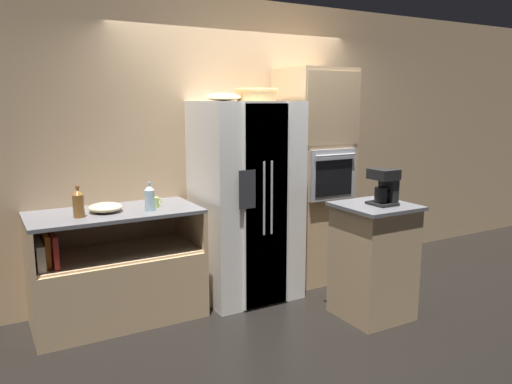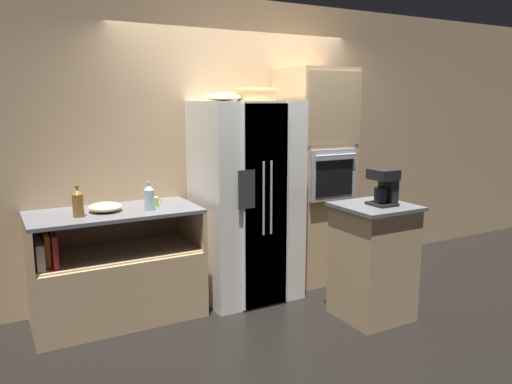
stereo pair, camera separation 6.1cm
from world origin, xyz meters
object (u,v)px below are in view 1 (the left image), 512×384
Objects in this scene: coffee_maker at (385,185)px; mug at (155,202)px; refrigerator at (246,201)px; bottle_short at (150,198)px; wall_oven at (313,176)px; bottle_tall at (78,203)px; wicker_basket at (257,94)px; fruit_bowl at (223,97)px; mixing_bowl at (106,207)px.

mug is at bearing 147.35° from coffee_maker.
refrigerator is 0.96m from bottle_short.
wall_oven is 2.33m from bottle_tall.
bottle_short is at bearing 151.57° from coffee_maker.
refrigerator is at bearing -174.73° from wall_oven.
wall_oven is at bearing 5.28° from bottle_short.
wicker_basket is at bearing 7.28° from bottle_short.
refrigerator is 5.77× the size of fruit_bowl.
wall_oven is (0.83, 0.08, 0.16)m from refrigerator.
coffee_maker is at bearing -48.04° from fruit_bowl.
refrigerator is 1.28m from mixing_bowl.
bottle_tall is (-2.33, -0.12, -0.02)m from wall_oven.
wall_oven is 1.29m from fruit_bowl.
wall_oven is 1.78m from bottle_short.
bottle_short is at bearing -174.72° from wall_oven.
wicker_basket is 1.47× the size of mixing_bowl.
mug is (0.08, 0.12, -0.07)m from bottle_short.
fruit_bowl is 1.28× the size of bottle_tall.
fruit_bowl is at bearing 179.64° from wicker_basket.
bottle_short is (-0.75, -0.14, -0.82)m from fruit_bowl.
bottle_tall reaches higher than mug.
refrigerator is at bearing 5.28° from bottle_short.
mixing_bowl is (-0.33, 0.13, -0.07)m from bottle_short.
wall_oven is at bearing 2.04° from wicker_basket.
wicker_basket is at bearing 0.33° from mixing_bowl.
coffee_maker is (2.04, -1.06, 0.17)m from mixing_bowl.
wall_oven is 8.99× the size of bottle_short.
wicker_basket is (0.15, 0.05, 0.98)m from refrigerator.
fruit_bowl is at bearing 131.96° from coffee_maker.
bottle_tall reaches higher than bottle_short.
wall_oven is at bearing 3.05° from bottle_tall.
mixing_bowl is (-0.41, 0.01, -0.00)m from mug.
wicker_basket is at bearing 1.15° from mug.
bottle_short is at bearing -4.12° from bottle_tall.
wall_oven is at bearing 1.23° from fruit_bowl.
mixing_bowl is at bearing 178.28° from mug.
refrigerator is 6.11× the size of coffee_maker.
coffee_maker is (2.26, -0.96, 0.09)m from bottle_tall.
fruit_bowl is 2.92× the size of mug.
fruit_bowl reaches higher than bottle_short.
bottle_short reaches higher than mug.
wicker_basket is at bearing 19.68° from refrigerator.
fruit_bowl is at bearing 4.47° from bottle_tall.
refrigerator is at bearing -2.08° from mug.
bottle_tall is at bearing -157.81° from mixing_bowl.
bottle_tall is 1.04× the size of bottle_short.
mixing_bowl is at bearing 152.59° from coffee_maker.
mixing_bowl is at bearing 22.19° from bottle_tall.
refrigerator is 0.97m from fruit_bowl.
wall_oven is 2.10m from mixing_bowl.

